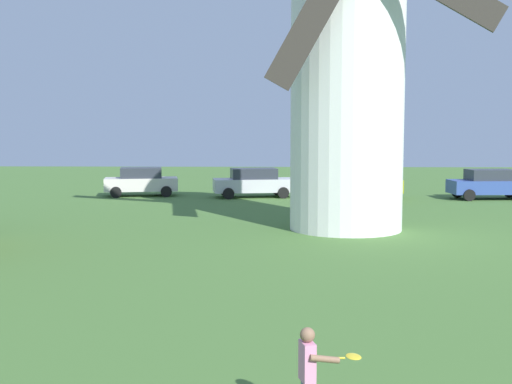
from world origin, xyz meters
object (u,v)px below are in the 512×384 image
Objects in this scene: player_far at (309,370)px; parked_car_mustard at (362,183)px; parked_car_blue at (490,184)px; parked_car_silver at (254,182)px; parked_car_cream at (141,181)px; windmill at (348,48)px.

parked_car_mustard is at bearing 81.18° from player_far.
parked_car_silver is at bearing 177.27° from parked_car_blue.
parked_car_cream is 6.22m from parked_car_silver.
windmill is 3.37× the size of parked_car_mustard.
parked_car_silver is (6.20, -0.47, 0.00)m from parked_car_cream.
parked_car_blue is at bearing -2.73° from parked_car_silver.
parked_car_silver and parked_car_mustard have the same top height.
parked_car_blue is (12.40, -0.59, -0.00)m from parked_car_silver.
parked_car_cream reaches higher than player_far.
parked_car_blue reaches higher than player_far.
parked_car_blue is (18.60, -1.06, 0.00)m from parked_car_cream.
player_far is 0.28× the size of parked_car_blue.
parked_car_cream is at bearing 130.48° from windmill.
parked_car_mustard is (4.08, 26.29, 0.12)m from player_far.
parked_car_blue is at bearing -0.80° from parked_car_mustard.
windmill is 16.78m from player_far.
player_far is 28.31m from parked_car_blue.
parked_car_silver is at bearing 108.52° from windmill.
parked_car_mustard is at bearing 179.20° from parked_car_blue.
parked_car_cream is 0.92× the size of parked_car_silver.
parked_car_mustard is (11.94, -0.97, 0.00)m from parked_car_cream.
parked_car_cream is 0.99× the size of parked_car_mustard.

